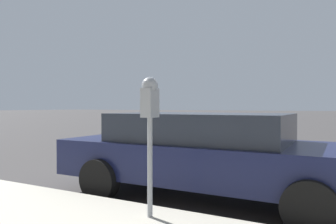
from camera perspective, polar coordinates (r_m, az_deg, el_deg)
The scene contains 3 objects.
ground_plane at distance 6.47m, azimuth 6.14°, elevation -11.95°, with size 220.00×220.00×0.00m, color #3D3A3A.
parking_meter at distance 3.80m, azimuth -3.17°, elevation 0.34°, with size 0.21×0.19×1.63m.
car_navy at distance 5.20m, azimuth 7.11°, elevation -6.99°, with size 2.02×4.82×1.34m.
Camera 1 is at (-5.83, -2.39, 1.45)m, focal length 35.00 mm.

